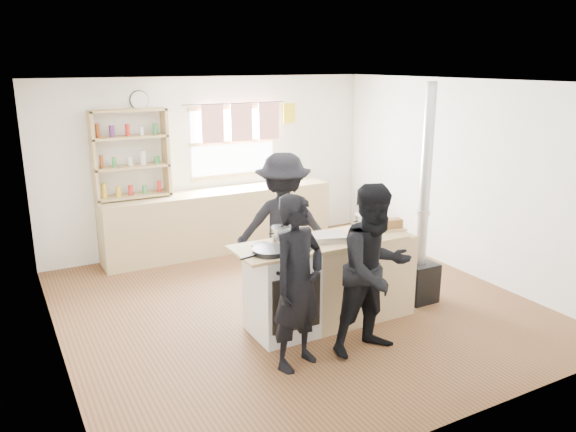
# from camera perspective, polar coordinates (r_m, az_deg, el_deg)

# --- Properties ---
(ground) EXTENTS (5.00, 5.00, 0.01)m
(ground) POSITION_cam_1_polar(r_m,az_deg,el_deg) (6.54, 0.60, -9.02)
(ground) COLOR brown
(ground) RESTS_ON ground
(back_counter) EXTENTS (3.40, 0.55, 0.90)m
(back_counter) POSITION_cam_1_polar(r_m,az_deg,el_deg) (8.28, -6.88, -0.46)
(back_counter) COLOR tan
(back_counter) RESTS_ON ground
(shelving_unit) EXTENTS (1.00, 0.28, 1.20)m
(shelving_unit) POSITION_cam_1_polar(r_m,az_deg,el_deg) (7.82, -15.70, 6.11)
(shelving_unit) COLOR tan
(shelving_unit) RESTS_ON back_counter
(thermos) EXTENTS (0.10, 0.10, 0.31)m
(thermos) POSITION_cam_1_polar(r_m,az_deg,el_deg) (8.52, -1.11, 4.28)
(thermos) COLOR silver
(thermos) RESTS_ON back_counter
(cooking_island) EXTENTS (1.97, 0.64, 0.93)m
(cooking_island) POSITION_cam_1_polar(r_m,az_deg,el_deg) (5.99, 4.41, -6.53)
(cooking_island) COLOR silver
(cooking_island) RESTS_ON ground
(skillet_greens) EXTENTS (0.41, 0.41, 0.05)m
(skillet_greens) POSITION_cam_1_polar(r_m,az_deg,el_deg) (5.36, -1.82, -3.54)
(skillet_greens) COLOR black
(skillet_greens) RESTS_ON cooking_island
(roast_tray) EXTENTS (0.40, 0.37, 0.06)m
(roast_tray) POSITION_cam_1_polar(r_m,az_deg,el_deg) (5.76, 4.19, -2.14)
(roast_tray) COLOR silver
(roast_tray) RESTS_ON cooking_island
(stockpot_stove) EXTENTS (0.22, 0.22, 0.18)m
(stockpot_stove) POSITION_cam_1_polar(r_m,az_deg,el_deg) (5.69, -0.62, -1.86)
(stockpot_stove) COLOR silver
(stockpot_stove) RESTS_ON cooking_island
(stockpot_counter) EXTENTS (0.27, 0.27, 0.20)m
(stockpot_counter) POSITION_cam_1_polar(r_m,az_deg,el_deg) (6.14, 7.97, -0.63)
(stockpot_counter) COLOR silver
(stockpot_counter) RESTS_ON cooking_island
(bread_board) EXTENTS (0.31, 0.25, 0.12)m
(bread_board) POSITION_cam_1_polar(r_m,az_deg,el_deg) (6.21, 10.48, -0.93)
(bread_board) COLOR tan
(bread_board) RESTS_ON cooking_island
(flue_heater) EXTENTS (0.35, 0.35, 2.50)m
(flue_heater) POSITION_cam_1_polar(r_m,az_deg,el_deg) (6.60, 13.38, -3.06)
(flue_heater) COLOR black
(flue_heater) RESTS_ON ground
(person_near_left) EXTENTS (0.68, 0.56, 1.61)m
(person_near_left) POSITION_cam_1_polar(r_m,az_deg,el_deg) (5.01, 1.01, -6.80)
(person_near_left) COLOR black
(person_near_left) RESTS_ON ground
(person_near_right) EXTENTS (0.82, 0.65, 1.65)m
(person_near_right) POSITION_cam_1_polar(r_m,az_deg,el_deg) (5.31, 8.83, -5.46)
(person_near_right) COLOR black
(person_near_right) RESTS_ON ground
(person_far) EXTENTS (1.27, 1.03, 1.71)m
(person_far) POSITION_cam_1_polar(r_m,az_deg,el_deg) (6.52, -0.50, -1.01)
(person_far) COLOR black
(person_far) RESTS_ON ground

